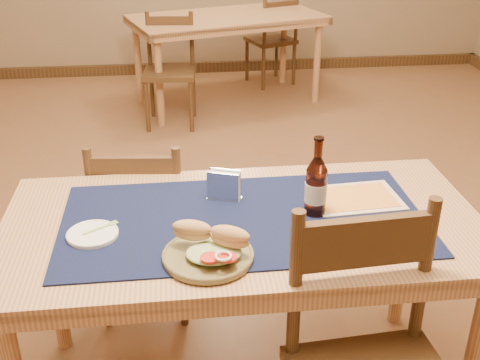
{
  "coord_description": "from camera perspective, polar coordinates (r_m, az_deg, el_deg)",
  "views": [
    {
      "loc": [
        -0.21,
        -2.51,
        1.77
      ],
      "look_at": [
        0.0,
        -0.7,
        0.85
      ],
      "focal_mm": 45.0,
      "sensor_mm": 36.0,
      "label": 1
    }
  ],
  "objects": [
    {
      "name": "back_table",
      "position": [
        5.19,
        -1.23,
        14.43
      ],
      "size": [
        1.73,
        1.21,
        0.75
      ],
      "color": "tan",
      "rests_on": "ground"
    },
    {
      "name": "chair_main_far",
      "position": [
        2.62,
        -9.15,
        -4.01
      ],
      "size": [
        0.43,
        0.43,
        0.85
      ],
      "color": "#49311A",
      "rests_on": "ground"
    },
    {
      "name": "sandwich_plate",
      "position": [
        1.79,
        -2.85,
        -6.63
      ],
      "size": [
        0.27,
        0.27,
        0.1
      ],
      "color": "brown",
      "rests_on": "placemat"
    },
    {
      "name": "menu_card",
      "position": [
        2.16,
        10.9,
        -1.66
      ],
      "size": [
        0.32,
        0.24,
        0.01
      ],
      "color": "beige",
      "rests_on": "placemat"
    },
    {
      "name": "placemat",
      "position": [
        2.0,
        0.33,
        -3.76
      ],
      "size": [
        1.2,
        0.6,
        0.01
      ],
      "primitive_type": "cube",
      "color": "#10183B",
      "rests_on": "main_table"
    },
    {
      "name": "fork",
      "position": [
        1.98,
        -12.85,
        -4.36
      ],
      "size": [
        0.11,
        0.08,
        0.0
      ],
      "color": "#88BA66",
      "rests_on": "side_plate"
    },
    {
      "name": "main_table",
      "position": [
        2.05,
        0.32,
        -5.82
      ],
      "size": [
        1.6,
        0.8,
        0.75
      ],
      "color": "tan",
      "rests_on": "ground"
    },
    {
      "name": "baseboard",
      "position": [
        3.05,
        -1.52,
        -7.58
      ],
      "size": [
        6.0,
        7.0,
        0.1
      ],
      "color": "#49311A",
      "rests_on": "ground"
    },
    {
      "name": "napkin_holder",
      "position": [
        2.1,
        -1.53,
        -0.57
      ],
      "size": [
        0.13,
        0.08,
        0.11
      ],
      "color": "silver",
      "rests_on": "placemat"
    },
    {
      "name": "side_plate",
      "position": [
        1.96,
        -13.82,
        -4.96
      ],
      "size": [
        0.16,
        0.16,
        0.01
      ],
      "color": "white",
      "rests_on": "placemat"
    },
    {
      "name": "chair_back_near",
      "position": [
        4.79,
        -6.66,
        10.46
      ],
      "size": [
        0.43,
        0.43,
        0.85
      ],
      "color": "#49311A",
      "rests_on": "ground"
    },
    {
      "name": "chair_back_far",
      "position": [
        5.75,
        3.12,
        13.22
      ],
      "size": [
        0.49,
        0.49,
        0.83
      ],
      "color": "#49311A",
      "rests_on": "ground"
    },
    {
      "name": "beer_bottle",
      "position": [
        2.0,
        7.22,
        -0.57
      ],
      "size": [
        0.07,
        0.07,
        0.28
      ],
      "color": "#3F150B",
      "rests_on": "placemat"
    }
  ]
}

